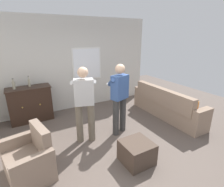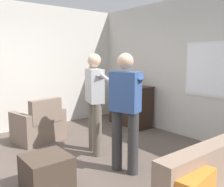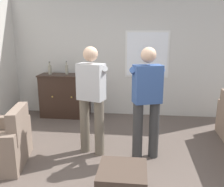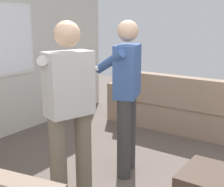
% 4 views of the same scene
% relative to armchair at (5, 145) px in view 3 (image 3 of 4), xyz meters
% --- Properties ---
extents(ground, '(10.40, 10.40, 0.00)m').
position_rel_armchair_xyz_m(ground, '(1.62, -0.15, -0.29)').
color(ground, brown).
extents(wall_back_with_window, '(5.20, 0.15, 2.80)m').
position_rel_armchair_xyz_m(wall_back_with_window, '(1.63, 2.51, 1.11)').
color(wall_back_with_window, beige).
rests_on(wall_back_with_window, ground).
extents(armchair, '(0.80, 0.99, 0.85)m').
position_rel_armchair_xyz_m(armchair, '(0.00, 0.00, 0.00)').
color(armchair, '#7F6B5B').
rests_on(armchair, ground).
extents(sideboard_cabinet, '(1.11, 0.49, 0.96)m').
position_rel_armchair_xyz_m(sideboard_cabinet, '(0.26, 2.15, 0.19)').
color(sideboard_cabinet, black).
rests_on(sideboard_cabinet, ground).
extents(bottle_wine_green, '(0.07, 0.07, 0.28)m').
position_rel_armchair_xyz_m(bottle_wine_green, '(-0.06, 2.15, 0.78)').
color(bottle_wine_green, gray).
rests_on(bottle_wine_green, sideboard_cabinet).
extents(bottle_liquor_amber, '(0.06, 0.06, 0.29)m').
position_rel_armchair_xyz_m(bottle_liquor_amber, '(0.31, 2.20, 0.78)').
color(bottle_liquor_amber, gray).
rests_on(bottle_liquor_amber, sideboard_cabinet).
extents(ottoman, '(0.54, 0.54, 0.41)m').
position_rel_armchair_xyz_m(ottoman, '(1.76, -0.64, -0.08)').
color(ottoman, '#47382D').
rests_on(ottoman, ground).
extents(person_standing_left, '(0.53, 0.52, 1.68)m').
position_rel_armchair_xyz_m(person_standing_left, '(1.20, 0.50, 0.65)').
color(person_standing_left, '#6B6051').
rests_on(person_standing_left, ground).
extents(person_standing_right, '(0.53, 0.52, 1.68)m').
position_rel_armchair_xyz_m(person_standing_right, '(2.03, 0.43, 0.65)').
color(person_standing_right, '#383838').
rests_on(person_standing_right, ground).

